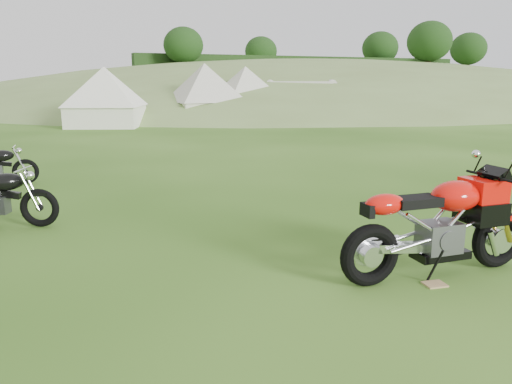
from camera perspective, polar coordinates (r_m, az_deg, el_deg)
name	(u,v)px	position (r m, az deg, el deg)	size (l,w,h in m)	color
ground	(276,256)	(6.34, 2.29, -7.33)	(120.00, 120.00, 0.00)	#284E10
hillside	(311,100)	(52.63, 6.29, 10.46)	(80.00, 64.00, 8.00)	olive
hedgerow	(311,100)	(52.63, 6.29, 10.46)	(36.00, 1.20, 8.60)	black
sport_motorcycle	(439,217)	(5.89, 20.19, -2.73)	(2.29, 0.57, 1.37)	red
plywood_board	(435,284)	(5.83, 19.75, -9.89)	(0.23, 0.18, 0.02)	tan
tent_left	(106,97)	(24.23, -16.81, 10.35)	(3.07, 3.07, 2.66)	white
tent_mid	(205,93)	(26.76, -5.85, 11.17)	(3.24, 3.24, 2.81)	beige
tent_right	(245,93)	(28.21, -1.22, 11.25)	(3.16, 3.16, 2.74)	beige
caravan	(300,98)	(29.70, 5.04, 10.62)	(4.37, 1.95, 2.05)	beige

